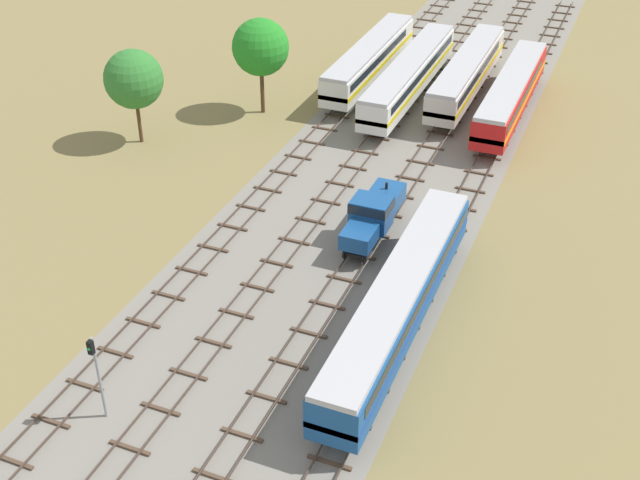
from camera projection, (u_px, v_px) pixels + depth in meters
name	position (u px, v px, depth m)	size (l,w,h in m)	color
ground_plane	(329.00, 246.00, 58.01)	(480.00, 480.00, 0.00)	olive
ballast_bed	(329.00, 246.00, 58.01)	(18.81, 176.00, 0.01)	gray
track_far_left	(242.00, 216.00, 61.07)	(2.40, 126.00, 0.29)	#47382D
track_left	(303.00, 230.00, 59.50)	(2.40, 126.00, 0.29)	#47382D
track_centre_left	(367.00, 244.00, 57.93)	(2.40, 126.00, 0.29)	#47382D
track_centre	(434.00, 259.00, 56.36)	(2.40, 126.00, 0.29)	#47382D
passenger_coach_centre_nearest	(399.00, 299.00, 48.48)	(2.96, 22.00, 3.80)	#194C8C
shunter_loco_centre_left_near	(373.00, 213.00, 57.82)	(2.74, 8.46, 3.10)	#194C8C
diesel_railcar_centre_mid	(511.00, 92.00, 74.51)	(2.96, 20.50, 3.80)	red
passenger_coach_left_midfar	(409.00, 74.00, 78.15)	(2.96, 22.00, 3.80)	white
diesel_railcar_far_left_far	(369.00, 58.00, 81.71)	(2.96, 20.50, 3.80)	white
diesel_railcar_centre_left_farther	(467.00, 72.00, 78.68)	(2.96, 20.50, 3.80)	beige
signal_post_nearest	(96.00, 368.00, 42.17)	(0.28, 0.47, 5.46)	gray
lineside_tree_0	(261.00, 47.00, 73.66)	(5.18, 5.18, 8.92)	#4C331E
lineside_tree_1	(134.00, 79.00, 68.71)	(5.02, 5.02, 8.32)	#4C331E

